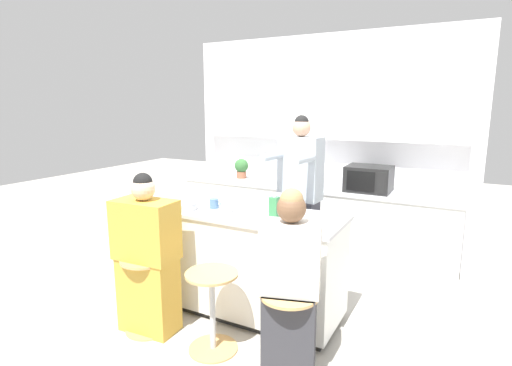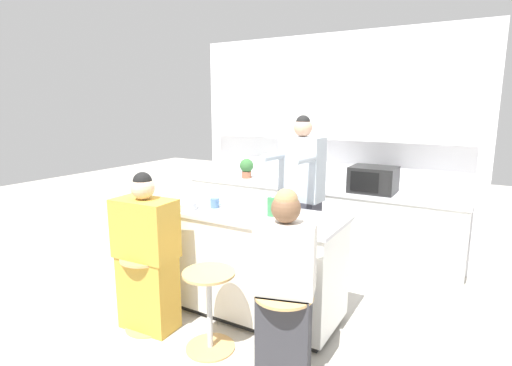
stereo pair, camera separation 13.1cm
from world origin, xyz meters
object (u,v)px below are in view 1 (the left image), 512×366
Objects in this scene: kitchen_island at (252,263)px; coffee_cup_far at (228,207)px; person_seated_near at (290,294)px; coffee_cup_near at (214,203)px; bar_stool_center at (212,306)px; microwave at (369,179)px; bar_stool_leftmost at (147,289)px; person_wrapped_blanket at (147,259)px; cooking_pot at (280,204)px; bar_stool_rightmost at (289,330)px; fruit_bowl at (183,206)px; potted_plant at (241,167)px; juice_carton at (274,208)px; person_cooking at (299,209)px.

coffee_cup_far is at bearing -152.60° from kitchen_island.
coffee_cup_near is at bearing 132.43° from person_seated_near.
coffee_cup_far is (-0.82, 0.55, 0.37)m from person_seated_near.
bar_stool_center is 1.31× the size of microwave.
person_wrapped_blanket is at bearing 35.96° from bar_stool_leftmost.
cooking_pot is at bearing 42.84° from bar_stool_leftmost.
fruit_bowl is (-1.23, 0.46, 0.61)m from bar_stool_rightmost.
coffee_cup_far is 1.80m from potted_plant.
fruit_bowl is (0.05, 0.45, 0.61)m from bar_stool_leftmost.
person_seated_near is 5.73× the size of fruit_bowl.
person_seated_near is 11.80× the size of coffee_cup_near.
bar_stool_leftmost is 1.28m from bar_stool_rightmost.
coffee_cup_far is at bearing -179.65° from juice_carton.
cooking_pot is 2.73× the size of coffee_cup_near.
person_wrapped_blanket is 0.56m from fruit_bowl.
coffee_cup_far is at bearing 47.80° from person_wrapped_blanket.
microwave is at bearing 58.39° from bar_stool_leftmost.
coffee_cup_near is at bearing 67.12° from bar_stool_leftmost.
cooking_pot is at bearing -88.35° from person_cooking.
person_wrapped_blanket reaches higher than coffee_cup_far.
person_seated_near reaches higher than coffee_cup_near.
person_cooking is 1.32× the size of person_seated_near.
bar_stool_rightmost is 2.03× the size of cooking_pot.
cooking_pot is 1.33× the size of fruit_bowl.
fruit_bowl is at bearing -160.83° from kitchen_island.
bar_stool_leftmost is 2.03× the size of cooking_pot.
bar_stool_center is at bearing -104.96° from cooking_pot.
microwave is (1.25, 1.68, 0.09)m from fruit_bowl.
kitchen_island is at bearing 27.40° from coffee_cup_far.
person_cooking is at bearing 43.68° from coffee_cup_near.
bar_stool_rightmost is at bearing -34.61° from coffee_cup_far.
person_wrapped_blanket is at bearing -112.16° from coffee_cup_near.
cooking_pot is 1.42m from microwave.
bar_stool_center is at bearing -90.00° from kitchen_island.
bar_stool_leftmost is at bearing -129.27° from coffee_cup_far.
bar_stool_rightmost is at bearing -90.66° from microwave.
microwave is 1.89× the size of potted_plant.
kitchen_island is 1.72m from microwave.
person_seated_near is (0.64, -0.64, 0.14)m from kitchen_island.
bar_stool_leftmost is 3.11× the size of juice_carton.
fruit_bowl is 0.92× the size of potted_plant.
kitchen_island is at bearing -114.36° from microwave.
person_cooking is (0.86, 1.20, 0.51)m from bar_stool_leftmost.
potted_plant reaches higher than fruit_bowl.
fruit_bowl is 2.06× the size of coffee_cup_near.
coffee_cup_far is at bearing 109.05° from bar_stool_center.
person_seated_near is at bearing -60.89° from cooking_pot.
bar_stool_leftmost is 0.47× the size of person_seated_near.
fruit_bowl reaches higher than bar_stool_center.
juice_carton reaches higher than cooking_pot.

